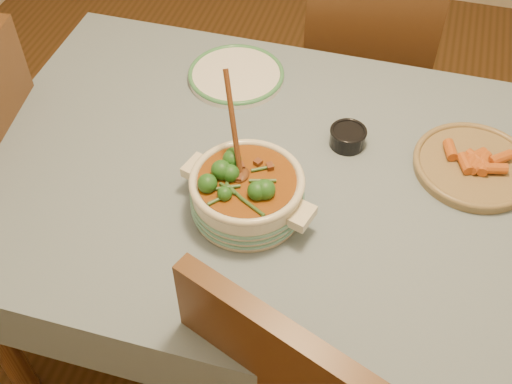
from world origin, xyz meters
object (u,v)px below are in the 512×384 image
fried_plate (474,164)px  chair_far (364,67)px  white_plate (236,75)px  dining_table (297,202)px  condiment_bowl (348,136)px  stew_casserole (247,190)px

fried_plate → chair_far: 0.79m
white_plate → chair_far: 0.63m
dining_table → white_plate: bearing=128.3°
dining_table → condiment_bowl: 0.22m
white_plate → chair_far: bearing=55.2°
stew_casserole → chair_far: stew_casserole is taller
dining_table → stew_casserole: size_ratio=4.92×
fried_plate → stew_casserole: bearing=-151.2°
dining_table → chair_far: bearing=85.7°
dining_table → white_plate: (-0.27, 0.34, 0.10)m
condiment_bowl → fried_plate: same height
fried_plate → chair_far: chair_far is taller
chair_far → white_plate: bearing=47.7°
white_plate → fried_plate: 0.71m
fried_plate → dining_table: bearing=-160.3°
stew_casserole → condiment_bowl: stew_casserole is taller
dining_table → white_plate: 0.45m
stew_casserole → white_plate: size_ratio=1.00×
white_plate → fried_plate: (0.69, -0.19, 0.01)m
stew_casserole → white_plate: bearing=110.0°
condiment_bowl → white_plate: bearing=152.9°
dining_table → stew_casserole: (-0.10, -0.13, 0.16)m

